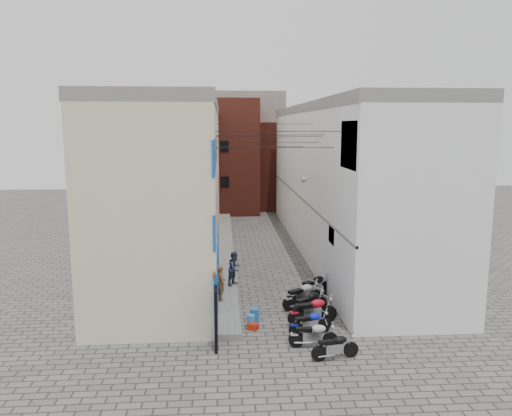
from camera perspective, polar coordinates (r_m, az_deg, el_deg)
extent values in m
plane|color=#5A5855|center=(18.87, 3.41, -14.77)|extent=(90.00, 90.00, 0.00)
cube|color=slate|center=(31.01, -3.45, -4.79)|extent=(0.90, 26.00, 0.25)
cube|color=beige|center=(30.39, -9.10, 2.73)|extent=(5.00, 26.00, 8.50)
cube|color=pink|center=(30.29, -4.45, 2.33)|extent=(0.10, 26.00, 0.80)
cube|color=blue|center=(22.89, -4.49, -6.92)|extent=(0.12, 10.20, 2.40)
cube|color=blue|center=(22.10, -4.67, 3.09)|extent=(0.10, 10.20, 4.00)
cube|color=slate|center=(30.20, -9.33, 11.24)|extent=(5.10, 26.00, 0.50)
cube|color=black|center=(17.93, -4.59, -12.29)|extent=(0.10, 1.20, 2.20)
cube|color=white|center=(31.12, 9.58, 2.88)|extent=(5.00, 26.00, 8.50)
cube|color=blue|center=(19.19, 10.67, 7.09)|extent=(0.10, 2.40, 1.80)
cube|color=white|center=(22.12, 8.76, -3.03)|extent=(0.08, 1.00, 0.70)
cylinder|color=#B2B2B7|center=(24.60, 6.42, 3.47)|extent=(0.80, 0.06, 0.06)
sphere|color=#B2B2B7|center=(24.54, 5.50, 3.23)|extent=(0.28, 0.28, 0.28)
cube|color=slate|center=(30.95, 9.82, 11.18)|extent=(5.10, 26.00, 0.50)
cube|color=slate|center=(30.75, 5.08, 1.30)|extent=(0.10, 26.00, 0.12)
cube|color=maroon|center=(45.15, -3.63, 5.94)|extent=(6.00, 6.00, 10.00)
cube|color=maroon|center=(47.50, 2.43, 4.91)|extent=(5.00, 6.00, 8.00)
cube|color=slate|center=(51.16, -1.42, 6.92)|extent=(8.00, 5.00, 11.00)
cube|color=black|center=(42.82, -0.88, 0.65)|extent=(2.00, 0.30, 2.40)
cylinder|color=black|center=(19.20, 2.86, 8.73)|extent=(5.20, 0.02, 0.02)
cylinder|color=black|center=(21.21, 2.20, 6.91)|extent=(5.20, 0.02, 0.02)
cylinder|color=black|center=(23.68, 1.55, 8.14)|extent=(5.20, 0.02, 0.02)
cylinder|color=black|center=(26.16, 1.03, 9.58)|extent=(5.20, 0.02, 0.02)
cylinder|color=black|center=(29.18, 0.51, 7.01)|extent=(5.20, 0.02, 0.02)
cylinder|color=black|center=(32.15, 0.09, 8.13)|extent=(5.20, 0.02, 0.02)
cylinder|color=black|center=(22.18, 1.93, 8.31)|extent=(5.65, 2.07, 0.02)
cylinder|color=black|center=(25.18, 1.22, 7.54)|extent=(5.80, 1.58, 0.02)
imported|color=brown|center=(21.75, -4.03, -8.51)|extent=(0.47, 0.63, 1.57)
imported|color=#353D50|center=(23.77, -2.45, -6.89)|extent=(0.96, 0.99, 1.61)
cylinder|color=#2987CE|center=(19.81, -0.57, -12.78)|extent=(0.33, 0.33, 0.48)
cylinder|color=#2161A8|center=(20.20, -0.17, -12.19)|extent=(0.49, 0.49, 0.57)
cube|color=#B0220C|center=(19.62, -0.35, -13.38)|extent=(0.46, 0.41, 0.24)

